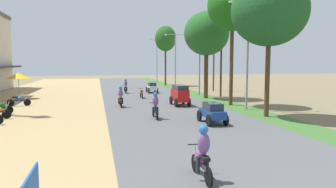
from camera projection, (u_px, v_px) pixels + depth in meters
parked_motorbike_fourth at (19, 100)px, 25.22m from camera, size 1.80×0.54×0.94m
vendor_umbrella at (18, 76)px, 30.27m from camera, size 2.20×2.20×2.52m
median_tree_nearest at (269, 11)px, 19.57m from camera, size 4.78×4.78×8.91m
median_tree_second at (233, 6)px, 25.06m from camera, size 4.06×4.06×10.10m
median_tree_third at (207, 34)px, 30.46m from camera, size 4.40×4.40×8.51m
median_tree_fourth at (165, 39)px, 48.38m from camera, size 3.28×3.28×9.25m
streetlamp_near at (248, 47)px, 22.85m from camera, size 3.16×0.20×8.02m
streetlamp_mid at (200, 56)px, 33.55m from camera, size 3.16×0.20×7.22m
streetlamp_far at (175, 57)px, 43.89m from camera, size 3.16×0.20×7.61m
streetlamp_farthest at (157, 57)px, 57.33m from camera, size 3.16×0.20×7.92m
utility_pole_near at (214, 52)px, 39.27m from camera, size 1.80×0.20×9.57m
utility_pole_far at (221, 50)px, 32.12m from camera, size 1.80×0.20×9.36m
car_sedan_blue at (212, 112)px, 17.75m from camera, size 1.10×2.26×1.19m
car_van_red at (180, 94)px, 25.32m from camera, size 1.19×2.41×1.67m
car_sedan_white at (152, 87)px, 36.47m from camera, size 1.10×2.26×1.19m
motorbike_foreground_rider at (202, 154)px, 9.11m from camera, size 0.54×1.80×1.66m
motorbike_ahead_second at (155, 106)px, 19.30m from camera, size 0.54×1.80×1.66m
motorbike_ahead_third at (121, 97)px, 24.46m from camera, size 0.54×1.80×1.66m
motorbike_ahead_fourth at (141, 93)px, 30.98m from camera, size 0.54×1.80×0.94m
motorbike_ahead_fifth at (126, 87)px, 35.79m from camera, size 0.54×1.80×1.66m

